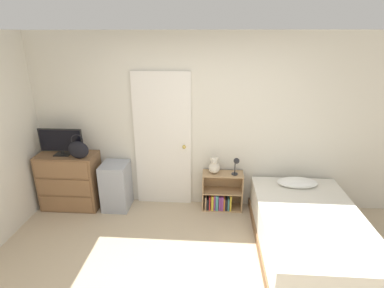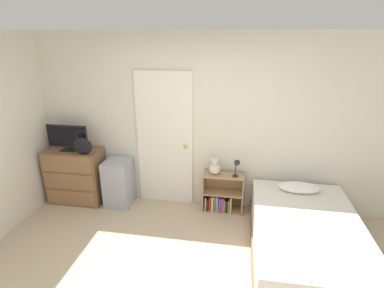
# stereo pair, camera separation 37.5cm
# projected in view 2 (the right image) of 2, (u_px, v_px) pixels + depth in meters

# --- Properties ---
(wall_back) EXTENTS (10.00, 0.06, 2.55)m
(wall_back) POSITION_uv_depth(u_px,v_px,m) (199.00, 124.00, 4.31)
(wall_back) COLOR beige
(wall_back) RESTS_ON ground_plane
(door_closed) EXTENTS (0.84, 0.09, 2.03)m
(door_closed) POSITION_uv_depth(u_px,v_px,m) (165.00, 140.00, 4.44)
(door_closed) COLOR silver
(door_closed) RESTS_ON ground_plane
(dresser) EXTENTS (0.85, 0.43, 0.85)m
(dresser) POSITION_uv_depth(u_px,v_px,m) (76.00, 176.00, 4.66)
(dresser) COLOR brown
(dresser) RESTS_ON ground_plane
(tv) EXTENTS (0.63, 0.16, 0.39)m
(tv) POSITION_uv_depth(u_px,v_px,m) (67.00, 137.00, 4.43)
(tv) COLOR black
(tv) RESTS_ON dresser
(handbag) EXTENTS (0.29, 0.09, 0.36)m
(handbag) POSITION_uv_depth(u_px,v_px,m) (83.00, 146.00, 4.30)
(handbag) COLOR black
(handbag) RESTS_ON dresser
(storage_bin) EXTENTS (0.38, 0.41, 0.72)m
(storage_bin) POSITION_uv_depth(u_px,v_px,m) (119.00, 183.00, 4.58)
(storage_bin) COLOR #999EA8
(storage_bin) RESTS_ON ground_plane
(bookshelf) EXTENTS (0.59, 0.26, 0.59)m
(bookshelf) POSITION_uv_depth(u_px,v_px,m) (221.00, 197.00, 4.46)
(bookshelf) COLOR tan
(bookshelf) RESTS_ON ground_plane
(teddy_bear) EXTENTS (0.17, 0.17, 0.26)m
(teddy_bear) POSITION_uv_depth(u_px,v_px,m) (215.00, 167.00, 4.31)
(teddy_bear) COLOR beige
(teddy_bear) RESTS_ON bookshelf
(desk_lamp) EXTENTS (0.11, 0.10, 0.26)m
(desk_lamp) POSITION_uv_depth(u_px,v_px,m) (237.00, 165.00, 4.20)
(desk_lamp) COLOR #262628
(desk_lamp) RESTS_ON bookshelf
(bed) EXTENTS (1.23, 1.99, 0.61)m
(bed) POSITION_uv_depth(u_px,v_px,m) (306.00, 239.00, 3.49)
(bed) COLOR brown
(bed) RESTS_ON ground_plane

